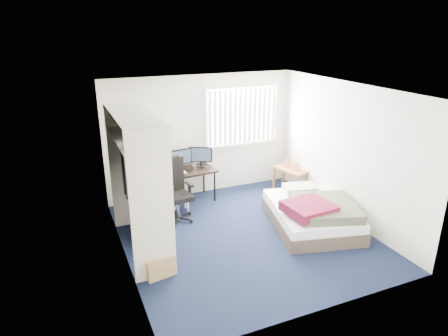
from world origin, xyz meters
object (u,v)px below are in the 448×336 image
object	(u,v)px
nightstand	(290,171)
bed	(313,213)
desk	(180,169)
office_chair	(176,196)

from	to	relation	value
nightstand	bed	bearing A→B (deg)	-107.78
desk	office_chair	size ratio (longest dim) A/B	1.19
office_chair	nightstand	distance (m)	2.66
desk	office_chair	xyz separation A→B (m)	(-0.31, -0.67, -0.26)
nightstand	bed	world-z (taller)	nightstand
office_chair	bed	size ratio (longest dim) A/B	0.58
nightstand	bed	xyz separation A→B (m)	(-0.50, -1.56, -0.19)
office_chair	bed	bearing A→B (deg)	-30.57
desk	nightstand	distance (m)	2.38
desk	nightstand	bearing A→B (deg)	-9.07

